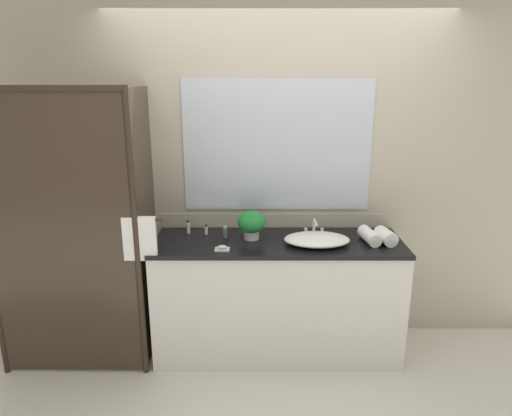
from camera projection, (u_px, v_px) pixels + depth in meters
ground_plane at (275, 350)px, 3.59m from camera, size 8.00×8.00×0.00m
wall_back_with_mirror at (275, 176)px, 3.56m from camera, size 4.40×0.06×2.60m
vanity_cabinet at (276, 297)px, 3.48m from camera, size 1.80×0.58×0.90m
shower_enclosure at (89, 233)px, 3.12m from camera, size 1.20×0.59×2.00m
sink_basin at (315, 239)px, 3.28m from camera, size 0.46×0.32×0.07m
faucet at (313, 230)px, 3.44m from camera, size 0.17×0.15×0.14m
potted_plant at (250, 223)px, 3.36m from camera, size 0.20×0.20×0.21m
soap_dish at (221, 248)px, 3.16m from camera, size 0.10×0.07×0.04m
amenity_bottle_lotion at (205, 230)px, 3.47m from camera, size 0.02×0.02×0.08m
amenity_bottle_conditioner at (187, 227)px, 3.49m from camera, size 0.03×0.03×0.10m
amenity_bottle_body_wash at (224, 232)px, 3.40m from camera, size 0.03×0.03×0.09m
rolled_towel_near_edge at (384, 236)px, 3.29m from camera, size 0.14×0.20×0.11m
rolled_towel_middle at (368, 236)px, 3.31m from camera, size 0.13×0.25×0.10m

